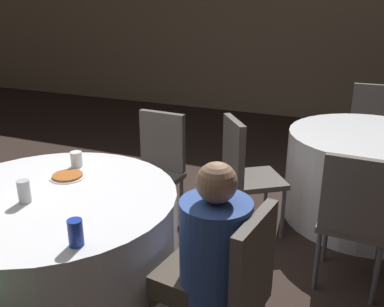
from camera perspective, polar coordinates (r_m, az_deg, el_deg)
The scene contains 14 objects.
ground_plane at distance 2.94m, azimuth -17.04°, elevation -17.15°, with size 16.00×16.00×0.00m, color #332621.
wall_back at distance 6.73m, azimuth 9.15°, elevation 17.03°, with size 16.00×0.06×2.80m.
table_near at distance 2.62m, azimuth -17.26°, elevation -12.49°, with size 1.36×1.36×0.73m.
table_far at distance 3.75m, azimuth 22.13°, elevation -2.91°, with size 1.27×1.27×0.73m.
chair_near_east at distance 1.96m, azimuth 5.60°, elevation -17.43°, with size 0.45×0.45×0.92m.
chair_near_north at distance 3.31m, azimuth -4.65°, elevation -1.05°, with size 0.43×0.43×0.92m.
chair_far_south at distance 2.72m, azimuth 20.84°, elevation -7.35°, with size 0.42×0.42×0.92m.
chair_far_southwest at distance 3.22m, azimuth 6.90°, elevation -1.78°, with size 0.56×0.56×0.92m.
chair_far_north at distance 4.70m, azimuth 22.56°, elevation 3.86°, with size 0.41×0.41×0.92m.
person_blue_shirt at distance 2.02m, azimuth 1.01°, elevation -15.75°, with size 0.49×0.34×1.12m.
pizza_plate_near at distance 2.66m, azimuth -16.26°, elevation -2.90°, with size 0.21×0.21×0.02m.
soda_can_blue at distance 1.93m, azimuth -15.25°, elevation -10.16°, with size 0.07×0.07×0.12m.
soda_can_silver at distance 2.40m, azimuth -21.48°, elevation -4.72°, with size 0.07×0.07×0.12m.
cup_near at distance 2.79m, azimuth -15.16°, elevation -0.74°, with size 0.07×0.07×0.10m.
Camera 1 is at (1.62, -1.73, 1.74)m, focal length 40.00 mm.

